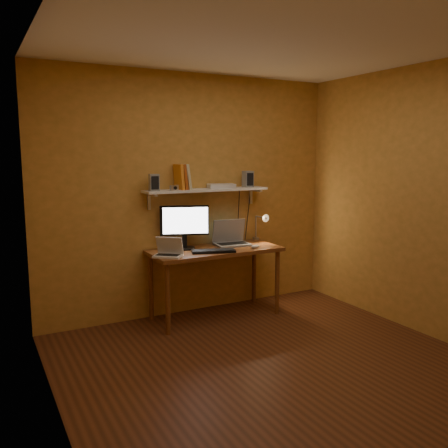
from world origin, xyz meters
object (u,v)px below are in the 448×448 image
monitor (184,225)px  netbook (169,251)px  mouse (255,246)px  desk_lamp (261,223)px  shelf_camera (174,188)px  wall_shelf (207,190)px  speaker_right (248,179)px  router (221,186)px  keyboard (213,251)px  speaker_left (154,183)px  laptop (231,238)px  desk (215,256)px

monitor → netbook: size_ratio=1.51×
mouse → desk_lamp: desk_lamp is taller
mouse → shelf_camera: 1.06m
wall_shelf → monitor: 0.46m
speaker_right → router: size_ratio=0.63×
keyboard → mouse: mouse is taller
monitor → desk_lamp: bearing=19.0°
netbook → keyboard: size_ratio=0.73×
monitor → speaker_left: bearing=-166.9°
mouse → speaker_right: (0.12, 0.37, 0.70)m
laptop → netbook: 0.86m
laptop → mouse: laptop is taller
wall_shelf → laptop: 0.60m
laptop → router: (-0.08, 0.07, 0.58)m
laptop → mouse: size_ratio=3.97×
netbook → desk_lamp: (1.23, 0.25, 0.16)m
speaker_right → router: bearing=-178.9°
monitor → netbook: (-0.28, -0.26, -0.21)m
laptop → speaker_right: (0.26, 0.07, 0.64)m
desk → netbook: size_ratio=4.31×
laptop → speaker_left: (-0.86, 0.06, 0.64)m
desk → monitor: (-0.29, 0.14, 0.35)m
monitor → keyboard: size_ratio=1.10×
laptop → speaker_left: size_ratio=2.33×
desk → monitor: size_ratio=2.84×
netbook → speaker_right: bearing=56.5°
monitor → router: bearing=25.7°
shelf_camera → mouse: bearing=-20.8°
desk → laptop: size_ratio=3.52×
wall_shelf → shelf_camera: bearing=-170.3°
desk → keyboard: size_ratio=3.14×
keyboard → laptop: bearing=56.5°
speaker_right → shelf_camera: 0.93m
netbook → speaker_left: size_ratio=1.90×
wall_shelf → netbook: size_ratio=4.31×
speaker_left → netbook: bearing=-77.2°
laptop → mouse: 0.33m
keyboard → speaker_right: (0.61, 0.35, 0.70)m
desk → router: size_ratio=4.89×
mouse → shelf_camera: (-0.80, 0.30, 0.63)m
mouse → shelf_camera: bearing=162.0°
monitor → shelf_camera: bearing=-152.4°
speaker_left → monitor: bearing=0.4°
wall_shelf → laptop: (0.26, -0.07, -0.54)m
speaker_right → laptop: bearing=-164.4°
keyboard → speaker_left: (-0.51, 0.33, 0.70)m
netbook → shelf_camera: bearing=95.9°
mouse → speaker_left: speaker_left is taller
speaker_left → router: 0.78m
netbook → speaker_right: (1.09, 0.31, 0.66)m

